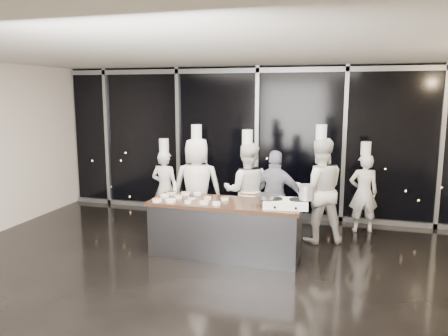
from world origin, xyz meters
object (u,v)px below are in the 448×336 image
at_px(stove, 286,203).
at_px(demo_counter, 225,228).
at_px(frying_pan, 265,196).
at_px(chef_center, 247,191).
at_px(chef_left, 197,187).
at_px(chef_far_left, 165,187).
at_px(chef_side, 364,192).
at_px(stock_pot, 307,192).
at_px(guest, 275,197).
at_px(chef_right, 319,190).

bearing_deg(stove, demo_counter, 168.45).
xyz_separation_m(frying_pan, chef_center, (-0.53, 1.05, -0.18)).
distance_m(frying_pan, chef_left, 1.73).
bearing_deg(chef_far_left, stove, 156.25).
relative_size(chef_center, chef_side, 1.15).
distance_m(stock_pot, guest, 1.19).
xyz_separation_m(chef_far_left, chef_center, (1.73, -0.29, 0.10)).
relative_size(frying_pan, chef_left, 0.28).
height_order(stock_pot, chef_right, chef_right).
xyz_separation_m(stove, guest, (-0.32, 0.97, -0.14)).
bearing_deg(chef_left, stock_pot, 145.73).
height_order(frying_pan, chef_right, chef_right).
height_order(stock_pot, chef_center, chef_center).
height_order(chef_left, chef_side, chef_left).
bearing_deg(chef_side, chef_far_left, -2.66).
bearing_deg(chef_center, chef_left, -4.28).
distance_m(chef_far_left, chef_left, 0.92).
xyz_separation_m(frying_pan, guest, (-0.00, 1.01, -0.24)).
height_order(frying_pan, stock_pot, stock_pot).
xyz_separation_m(chef_center, chef_side, (2.05, 1.01, -0.11)).
bearing_deg(chef_left, frying_pan, 135.83).
relative_size(demo_counter, guest, 1.49).
bearing_deg(chef_side, chef_right, 33.41).
height_order(demo_counter, guest, guest).
bearing_deg(chef_far_left, frying_pan, 152.51).
distance_m(guest, chef_right, 0.78).
bearing_deg(chef_far_left, chef_right, -179.13).
bearing_deg(chef_side, stock_pot, 52.41).
distance_m(stock_pot, chef_side, 2.22).
relative_size(stove, frying_pan, 1.24).
xyz_separation_m(frying_pan, chef_side, (1.52, 2.05, -0.29)).
distance_m(frying_pan, chef_center, 1.19).
height_order(stove, frying_pan, frying_pan).
bearing_deg(frying_pan, chef_left, 140.95).
height_order(chef_far_left, chef_center, chef_center).
bearing_deg(chef_center, chef_right, 176.56).
xyz_separation_m(stove, stock_pot, (0.31, 0.02, 0.19)).
distance_m(frying_pan, guest, 1.04).
bearing_deg(stove, chef_left, 146.72).
xyz_separation_m(demo_counter, chef_left, (-0.77, 0.81, 0.48)).
relative_size(demo_counter, frying_pan, 4.29).
height_order(stock_pot, guest, guest).
distance_m(stock_pot, chef_right, 1.19).
distance_m(demo_counter, guest, 1.17).
distance_m(stove, guest, 1.03).
bearing_deg(stove, chef_center, 123.61).
distance_m(stove, frying_pan, 0.33).
bearing_deg(chef_center, guest, 164.49).
relative_size(stock_pot, chef_left, 0.11).
xyz_separation_m(frying_pan, chef_right, (0.74, 1.22, -0.12)).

